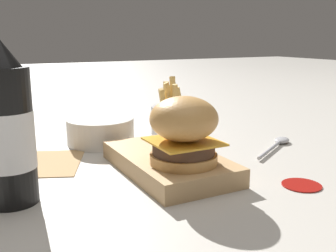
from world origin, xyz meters
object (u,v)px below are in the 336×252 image
Objects in this scene: burger at (184,130)px; side_bowl at (101,130)px; ketchup_bottle at (7,132)px; fries_basket at (171,120)px; serving_board at (168,162)px; spoon at (279,143)px.

burger reaches higher than side_bowl.
ketchup_bottle is 1.61× the size of fries_basket.
side_bowl is at bearing 11.24° from serving_board.
ketchup_bottle is (0.04, 0.26, 0.02)m from burger.
serving_board is 2.41× the size of burger.
serving_board is 0.30m from spoon.
fries_basket is (0.27, -0.12, -0.05)m from burger.
ketchup_bottle reaches higher than spoon.
serving_board is at bearing -168.76° from side_bowl.
ketchup_bottle is 0.56m from spoon.
burger is at bearing 155.65° from fries_basket.
serving_board is 0.09m from burger.
fries_basket is at bearing -24.35° from burger.
ketchup_bottle is at bearing 154.33° from spoon.
ketchup_bottle is 1.57× the size of side_bowl.
fries_basket is at bearing 104.57° from spoon.
fries_basket is 0.17m from side_bowl.
burger is 0.74× the size of side_bowl.
serving_board is at bearing 156.12° from spoon.
spoon is at bearing -83.00° from serving_board.
ketchup_bottle is (-0.01, 0.26, 0.09)m from serving_board.
ketchup_bottle reaches higher than serving_board.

